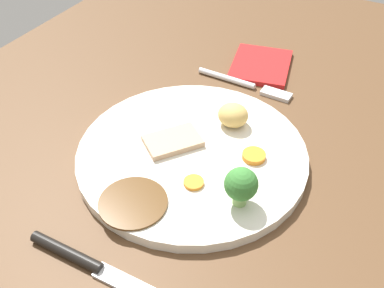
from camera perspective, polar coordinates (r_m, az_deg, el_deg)
name	(u,v)px	position (r cm, az deg, el deg)	size (l,w,h in cm)	color
dining_table	(185,172)	(57.41, -0.93, -3.54)	(120.00, 84.00, 3.60)	brown
dinner_plate	(192,154)	(56.10, 0.00, -1.30)	(28.72, 28.72, 1.40)	silver
gravy_pool	(133,203)	(49.79, -7.52, -7.42)	(7.67, 7.67, 0.30)	#563819
meat_slice_main	(173,141)	(56.34, -2.46, 0.38)	(6.90, 4.45, 0.80)	tan
roast_potato_left	(233,115)	(58.81, 5.25, 3.69)	(3.68, 4.03, 3.08)	#D8B260
carrot_coin_front	(194,183)	(51.33, 0.21, -4.93)	(2.35, 2.35, 0.43)	orange
carrot_coin_back	(254,156)	(54.88, 7.89, -1.50)	(2.87, 2.87, 0.65)	orange
broccoli_floret	(241,185)	(47.80, 6.27, -5.23)	(3.69, 3.69, 4.78)	#8CB766
fork	(246,85)	(69.43, 6.95, 7.53)	(2.09, 15.28, 0.90)	silver
knife	(93,266)	(46.86, -12.49, -14.92)	(1.86, 18.52, 1.20)	black
folded_napkin	(264,66)	(74.33, 9.12, 9.79)	(11.00, 9.00, 0.80)	red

